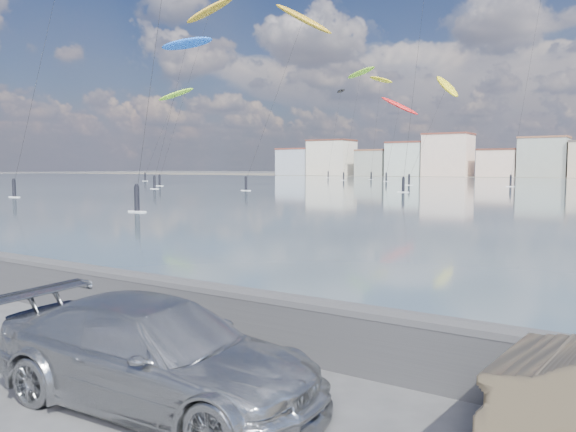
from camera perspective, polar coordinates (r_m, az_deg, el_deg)
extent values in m
plane|color=#333335|center=(8.82, -20.78, -16.03)|extent=(700.00, 700.00, 0.00)
cube|color=#28282B|center=(10.42, -8.66, -9.90)|extent=(400.00, 0.35, 0.90)
cylinder|color=#28282B|center=(10.32, -8.69, -7.48)|extent=(400.00, 0.36, 0.36)
cube|color=#9EA8B7|center=(224.74, 0.95, 5.46)|extent=(14.00, 11.00, 10.00)
cube|color=brown|center=(224.85, 0.95, 6.81)|extent=(14.28, 11.22, 0.60)
cube|color=beige|center=(216.97, 4.44, 5.86)|extent=(16.00, 12.00, 13.00)
cube|color=#562D23|center=(217.18, 4.46, 7.65)|extent=(16.32, 12.24, 0.60)
cube|color=gray|center=(209.19, 8.68, 5.30)|extent=(11.00, 10.00, 9.00)
cube|color=brown|center=(209.28, 8.70, 6.62)|extent=(11.22, 10.20, 0.60)
cube|color=#B7C6BC|center=(204.22, 12.03, 5.61)|extent=(13.00, 11.00, 11.50)
cube|color=brown|center=(204.39, 12.06, 7.31)|extent=(13.26, 11.22, 0.60)
cube|color=beige|center=(199.54, 15.95, 5.90)|extent=(15.00, 12.00, 14.00)
cube|color=brown|center=(199.82, 16.00, 8.00)|extent=(15.30, 12.24, 0.60)
cube|color=beige|center=(195.33, 20.58, 5.00)|extent=(12.00, 10.00, 8.50)
cube|color=#562D23|center=(195.41, 20.62, 6.33)|extent=(12.24, 10.20, 0.60)
cube|color=gray|center=(192.92, 24.53, 5.39)|extent=(14.00, 11.00, 12.00)
cube|color=brown|center=(193.12, 24.60, 7.26)|extent=(14.28, 11.22, 0.60)
imported|color=#A2A4A8|center=(7.73, -13.22, -13.46)|extent=(4.87, 2.27, 1.38)
cube|color=white|center=(40.39, -15.08, 0.46)|extent=(1.40, 0.42, 0.08)
cylinder|color=black|center=(40.33, -15.11, 1.73)|extent=(0.36, 0.36, 1.70)
sphere|color=black|center=(40.29, -15.13, 3.01)|extent=(0.28, 0.28, 0.28)
cylinder|color=black|center=(46.50, -12.75, 20.48)|extent=(3.82, 9.18, 28.68)
ellipsoid|color=#8CD826|center=(138.27, -11.33, 12.02)|extent=(9.33, 5.67, 3.74)
cube|color=white|center=(130.29, -14.31, 3.48)|extent=(1.40, 0.42, 0.08)
cylinder|color=black|center=(130.27, -14.32, 3.87)|extent=(0.36, 0.36, 1.70)
sphere|color=black|center=(130.26, -14.33, 4.27)|extent=(0.28, 0.28, 0.28)
cylinder|color=black|center=(133.89, -12.80, 8.15)|extent=(0.18, 10.10, 19.01)
ellipsoid|color=red|center=(133.00, 11.27, 10.92)|extent=(8.91, 5.19, 5.52)
cube|color=white|center=(125.67, 9.94, 3.51)|extent=(1.40, 0.42, 0.08)
cylinder|color=black|center=(125.65, 9.95, 3.92)|extent=(0.36, 0.36, 1.70)
sphere|color=black|center=(125.64, 9.95, 4.33)|extent=(0.28, 0.28, 0.28)
cylinder|color=black|center=(129.08, 10.62, 7.60)|extent=(0.05, 7.18, 15.81)
cube|color=white|center=(64.57, -26.04, 1.75)|extent=(1.40, 0.42, 0.08)
cylinder|color=black|center=(64.54, -26.07, 2.55)|extent=(0.36, 0.36, 1.70)
sphere|color=black|center=(64.51, -26.10, 3.35)|extent=(0.28, 0.28, 0.28)
cylinder|color=black|center=(68.67, -23.12, 17.45)|extent=(0.24, 9.36, 34.20)
ellipsoid|color=#8CD826|center=(143.12, 7.42, 14.25)|extent=(8.45, 3.70, 3.04)
cube|color=white|center=(134.21, 5.67, 3.65)|extent=(1.40, 0.42, 0.08)
cylinder|color=black|center=(134.19, 5.67, 4.03)|extent=(0.36, 0.36, 1.70)
sphere|color=black|center=(134.18, 5.68, 4.42)|extent=(0.28, 0.28, 0.28)
cylinder|color=black|center=(138.11, 6.56, 9.38)|extent=(0.41, 8.10, 24.98)
cube|color=white|center=(71.11, 11.62, 2.41)|extent=(1.40, 0.42, 0.08)
cylinder|color=black|center=(71.08, 11.63, 3.13)|extent=(0.36, 0.36, 1.70)
sphere|color=black|center=(71.06, 11.64, 3.86)|extent=(0.28, 0.28, 0.28)
cylinder|color=black|center=(78.85, 12.96, 15.05)|extent=(2.01, 13.29, 31.55)
ellipsoid|color=yellow|center=(153.92, 9.41, 13.50)|extent=(9.70, 7.33, 4.13)
cube|color=white|center=(144.22, 8.44, 3.71)|extent=(1.40, 0.42, 0.08)
cylinder|color=black|center=(144.21, 8.44, 4.07)|extent=(0.36, 0.36, 1.70)
sphere|color=black|center=(144.20, 8.45, 4.42)|extent=(0.28, 0.28, 0.28)
cylinder|color=black|center=(148.57, 8.94, 9.01)|extent=(1.32, 8.22, 24.82)
ellipsoid|color=black|center=(182.59, 5.39, 12.54)|extent=(6.20, 9.32, 2.57)
cube|color=white|center=(165.65, 4.10, 3.91)|extent=(1.40, 0.42, 0.08)
cylinder|color=black|center=(165.63, 4.10, 4.22)|extent=(0.36, 0.36, 1.70)
sphere|color=black|center=(165.62, 4.10, 4.53)|extent=(0.28, 0.28, 0.28)
cylinder|color=black|center=(173.66, 4.77, 8.64)|extent=(4.02, 15.34, 25.93)
cube|color=white|center=(96.56, 21.67, 2.81)|extent=(1.40, 0.42, 0.08)
cylinder|color=black|center=(96.54, 21.68, 3.34)|extent=(0.36, 0.36, 1.70)
sphere|color=black|center=(96.52, 21.70, 3.88)|extent=(0.28, 0.28, 0.28)
cylinder|color=black|center=(100.79, 23.10, 12.37)|extent=(2.54, 7.32, 30.93)
ellipsoid|color=yellow|center=(112.02, 15.84, 12.57)|extent=(8.14, 9.73, 6.77)
cube|color=white|center=(99.04, 12.18, 3.09)|extent=(1.40, 0.42, 0.08)
cylinder|color=black|center=(99.01, 12.19, 3.61)|extent=(0.36, 0.36, 1.70)
sphere|color=black|center=(99.00, 12.20, 4.14)|extent=(0.28, 0.28, 0.28)
cylinder|color=black|center=(105.16, 14.11, 8.47)|extent=(2.08, 13.41, 17.00)
ellipsoid|color=#BF8C19|center=(85.43, 1.59, 19.38)|extent=(8.85, 5.28, 5.84)
cube|color=white|center=(74.86, -4.29, 2.62)|extent=(1.40, 0.42, 0.08)
cylinder|color=black|center=(74.83, -4.30, 3.31)|extent=(0.36, 0.36, 1.70)
sphere|color=black|center=(74.81, -4.30, 4.00)|extent=(0.28, 0.28, 0.28)
cylinder|color=black|center=(79.27, -1.24, 12.02)|extent=(2.21, 11.10, 23.08)
ellipsoid|color=#BF8C19|center=(111.60, -7.88, 20.04)|extent=(8.44, 8.76, 6.63)
cube|color=white|center=(95.66, -12.91, 3.02)|extent=(1.40, 0.42, 0.08)
cylinder|color=black|center=(95.64, -12.92, 3.56)|extent=(0.36, 0.36, 1.70)
sphere|color=black|center=(95.62, -12.93, 4.10)|extent=(0.28, 0.28, 0.28)
cylinder|color=black|center=(102.48, -10.28, 12.55)|extent=(1.54, 15.21, 30.92)
ellipsoid|color=blue|center=(92.95, -10.23, 16.86)|extent=(8.29, 5.94, 2.91)
cube|color=white|center=(82.50, -13.40, 2.72)|extent=(1.40, 0.42, 0.08)
cylinder|color=black|center=(82.48, -13.42, 3.34)|extent=(0.36, 0.36, 1.70)
sphere|color=black|center=(82.46, -13.43, 3.96)|extent=(0.28, 0.28, 0.28)
cylinder|color=black|center=(87.09, -11.76, 10.62)|extent=(2.32, 9.68, 21.08)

